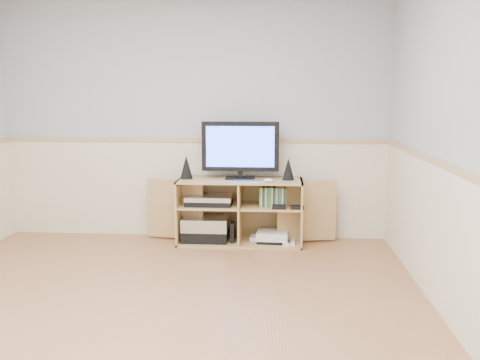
{
  "coord_description": "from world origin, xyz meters",
  "views": [
    {
      "loc": [
        0.88,
        -3.27,
        1.48
      ],
      "look_at": [
        0.55,
        1.2,
        0.77
      ],
      "focal_mm": 40.0,
      "sensor_mm": 36.0,
      "label": 1
    }
  ],
  "objects_px": {
    "monitor": "(240,148)",
    "game_consoles": "(271,237)",
    "keyboard": "(249,181)",
    "media_cabinet": "(240,210)"
  },
  "relations": [
    {
      "from": "monitor",
      "to": "keyboard",
      "type": "relative_size",
      "value": 2.59
    },
    {
      "from": "media_cabinet",
      "to": "monitor",
      "type": "relative_size",
      "value": 2.52
    },
    {
      "from": "game_consoles",
      "to": "monitor",
      "type": "bearing_deg",
      "value": 169.26
    },
    {
      "from": "monitor",
      "to": "game_consoles",
      "type": "distance_m",
      "value": 0.95
    },
    {
      "from": "media_cabinet",
      "to": "keyboard",
      "type": "bearing_deg",
      "value": -62.45
    },
    {
      "from": "keyboard",
      "to": "monitor",
      "type": "bearing_deg",
      "value": 112.44
    },
    {
      "from": "monitor",
      "to": "keyboard",
      "type": "distance_m",
      "value": 0.37
    },
    {
      "from": "monitor",
      "to": "game_consoles",
      "type": "bearing_deg",
      "value": -10.74
    },
    {
      "from": "monitor",
      "to": "game_consoles",
      "type": "relative_size",
      "value": 1.71
    },
    {
      "from": "monitor",
      "to": "keyboard",
      "type": "height_order",
      "value": "monitor"
    }
  ]
}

